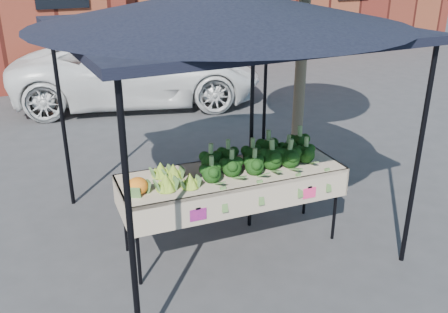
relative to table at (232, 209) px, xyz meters
The scene contains 7 objects.
ground 0.50m from the table, 10.72° to the right, with size 90.00×90.00×0.00m, color #343437.
table is the anchor object (origin of this frame).
canopy 0.99m from the table, 84.41° to the left, with size 3.16×3.16×2.74m, color black, non-canonical shape.
broccoli_heap 0.68m from the table, ahead, with size 1.49×0.59×0.29m, color black.
romanesco_cluster 0.87m from the table, behind, with size 0.45×0.59×0.22m, color #81A731.
cauliflower_pair 1.19m from the table, behind, with size 0.22×0.22×0.20m, color orange.
street_tree 2.82m from the table, 36.71° to the left, with size 2.31×2.31×4.55m, color #1E4C14, non-canonical shape.
Camera 1 is at (-2.40, -4.11, 3.01)m, focal length 38.91 mm.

